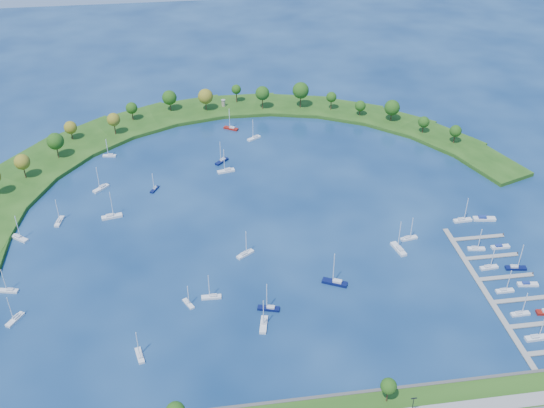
{
  "coord_description": "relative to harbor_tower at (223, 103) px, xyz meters",
  "views": [
    {
      "loc": [
        -29.22,
        -231.6,
        162.59
      ],
      "look_at": [
        5.0,
        5.0,
        4.0
      ],
      "focal_mm": 41.87,
      "sensor_mm": 36.0,
      "label": 1
    }
  ],
  "objects": [
    {
      "name": "moored_boat_18",
      "position": [
        -89.32,
        -168.69,
        -3.19
      ],
      "size": [
        6.08,
        7.95,
        11.71
      ],
      "rotation": [
        0.0,
        0.0,
        4.16
      ],
      "color": "silver",
      "rests_on": "ground"
    },
    {
      "name": "moored_boat_11",
      "position": [
        -65.54,
        -81.79,
        -3.16
      ],
      "size": [
        7.73,
        7.89,
        12.69
      ],
      "rotation": [
        0.0,
        0.0,
        3.94
      ],
      "color": "silver",
      "rests_on": "ground"
    },
    {
      "name": "moored_boat_15",
      "position": [
        30.24,
        -165.48,
        -3.1
      ],
      "size": [
        10.11,
        6.94,
        14.58
      ],
      "rotation": [
        0.0,
        0.0,
        2.68
      ],
      "color": "#0A113F",
      "rests_on": "ground"
    },
    {
      "name": "moored_boat_20",
      "position": [
        -58.94,
        -106.84,
        -3.14
      ],
      "size": [
        9.51,
        4.39,
        13.5
      ],
      "rotation": [
        0.0,
        0.0,
        0.21
      ],
      "color": "silver",
      "rests_on": "ground"
    },
    {
      "name": "docked_boat_4",
      "position": [
        93.67,
        -179.34,
        -3.23
      ],
      "size": [
        7.06,
        1.98,
        10.37
      ],
      "rotation": [
        0.0,
        0.0,
        0.0
      ],
      "color": "silver",
      "rests_on": "ground"
    },
    {
      "name": "docked_boat_2",
      "position": [
        93.67,
        -192.15,
        -3.23
      ],
      "size": [
        7.12,
        2.1,
        10.42
      ],
      "rotation": [
        0.0,
        0.0,
        0.02
      ],
      "color": "silver",
      "rests_on": "ground"
    },
    {
      "name": "moored_boat_13",
      "position": [
        -63.8,
        -49.33,
        -3.23
      ],
      "size": [
        7.09,
        3.1,
        10.08
      ],
      "rotation": [
        0.0,
        0.0,
        2.96
      ],
      "color": "silver",
      "rests_on": "ground"
    },
    {
      "name": "docked_boat_8",
      "position": [
        93.67,
        -152.63,
        -3.22
      ],
      "size": [
        7.39,
        3.05,
        10.54
      ],
      "rotation": [
        0.0,
        0.0,
        -0.15
      ],
      "color": "silver",
      "rests_on": "ground"
    },
    {
      "name": "moored_boat_6",
      "position": [
        -44.05,
        -192.87,
        -3.22
      ],
      "size": [
        3.71,
        7.59,
        10.75
      ],
      "rotation": [
        0.0,
        0.0,
        1.81
      ],
      "color": "silver",
      "rests_on": "ground"
    },
    {
      "name": "moored_boat_14",
      "position": [
        -81.76,
        -107.28,
        -3.2
      ],
      "size": [
        3.64,
        8.09,
        11.5
      ],
      "rotation": [
        0.0,
        0.0,
        1.38
      ],
      "color": "silver",
      "rests_on": "ground"
    },
    {
      "name": "docked_boat_9",
      "position": [
        104.11,
        -152.9,
        -3.5
      ],
      "size": [
        7.9,
        2.29,
        1.61
      ],
      "rotation": [
        0.0,
        0.0,
        0.01
      ],
      "color": "silver",
      "rests_on": "ground"
    },
    {
      "name": "moored_boat_17",
      "position": [
        -17.96,
        -166.78,
        -3.21
      ],
      "size": [
        7.64,
        2.38,
        11.14
      ],
      "rotation": [
        0.0,
        0.0,
        3.11
      ],
      "color": "silver",
      "rests_on": "ground"
    },
    {
      "name": "docked_boat_0",
      "position": [
        93.64,
        -204.5,
        -3.17
      ],
      "size": [
        8.47,
        2.53,
        12.38
      ],
      "rotation": [
        0.0,
        0.0,
        0.02
      ],
      "color": "silver",
      "rests_on": "ground"
    },
    {
      "name": "ground",
      "position": [
        8.13,
        -117.13,
        -4.09
      ],
      "size": [
        700.0,
        700.0,
        0.0
      ],
      "primitive_type": "plane",
      "color": "#082147",
      "rests_on": "ground"
    },
    {
      "name": "moored_boat_2",
      "position": [
        -0.3,
        -184.22,
        -3.16
      ],
      "size": [
        4.24,
        8.93,
        12.65
      ],
      "rotation": [
        0.0,
        0.0,
        4.49
      ],
      "color": "silver",
      "rests_on": "ground"
    },
    {
      "name": "breakwater",
      "position": [
        -38.2,
        -68.42,
        -3.1
      ],
      "size": [
        286.74,
        247.64,
        2.0
      ],
      "color": "#1E4512",
      "rests_on": "ground"
    },
    {
      "name": "docked_boat_5",
      "position": [
        104.11,
        -177.08,
        -3.49
      ],
      "size": [
        8.18,
        3.29,
        1.62
      ],
      "rotation": [
        0.0,
        0.0,
        -0.14
      ],
      "color": "silver",
      "rests_on": "ground"
    },
    {
      "name": "moored_boat_9",
      "position": [
        -2.5,
        -142.53,
        -3.19
      ],
      "size": [
        7.87,
        6.42,
        11.79
      ],
      "rotation": [
        0.0,
        0.0,
        0.61
      ],
      "color": "silver",
      "rests_on": "ground"
    },
    {
      "name": "moored_boat_16",
      "position": [
        13.52,
        -40.81,
        -3.19
      ],
      "size": [
        8.09,
        6.26,
        11.95
      ],
      "rotation": [
        0.0,
        0.0,
        3.7
      ],
      "color": "silver",
      "rests_on": "ground"
    },
    {
      "name": "moored_boat_10",
      "position": [
        -96.94,
        -117.78,
        -3.17
      ],
      "size": [
        8.06,
        7.1,
        12.38
      ],
      "rotation": [
        0.0,
        0.0,
        5.61
      ],
      "color": "silver",
      "rests_on": "ground"
    },
    {
      "name": "moored_boat_5",
      "position": [
        -94.84,
        -152.07,
        -3.22
      ],
      "size": [
        7.63,
        3.61,
        10.82
      ],
      "rotation": [
        0.0,
        0.0,
        2.92
      ],
      "color": "silver",
      "rests_on": "ground"
    },
    {
      "name": "harbor_tower",
      "position": [
        0.0,
        0.0,
        0.0
      ],
      "size": [
        2.6,
        2.6,
        4.07
      ],
      "color": "gray",
      "rests_on": "breakwater"
    },
    {
      "name": "moored_boat_4",
      "position": [
        -26.77,
        -169.2,
        -3.25
      ],
      "size": [
        4.53,
        6.46,
        9.34
      ],
      "rotation": [
        0.0,
        0.0,
        5.19
      ],
      "color": "silver",
      "rests_on": "ground"
    },
    {
      "name": "moored_boat_8",
      "position": [
        2.66,
        -176.14,
        -3.18
      ],
      "size": [
        8.53,
        4.45,
        12.07
      ],
      "rotation": [
        0.0,
        0.0,
        2.87
      ],
      "color": "#0A113F",
      "rests_on": "ground"
    },
    {
      "name": "docked_boat_11",
      "position": [
        105.98,
        -132.49,
        -3.35
      ],
      "size": [
        10.14,
        4.26,
        2.01
      ],
      "rotation": [
        0.0,
        0.0,
        -0.16
      ],
      "color": "silver",
      "rests_on": "ground"
    },
    {
      "name": "moored_boat_7",
      "position": [
        2.03,
        -27.18,
        -3.17
      ],
      "size": [
        8.44,
        6.58,
        12.48
      ],
      "rotation": [
        0.0,
        0.0,
        2.57
      ],
      "color": "maroon",
      "rests_on": "ground"
    },
    {
      "name": "docked_boat_6",
      "position": [
        93.66,
        -165.14,
        -3.21
      ],
      "size": [
        7.57,
        2.6,
        10.94
      ],
      "rotation": [
        0.0,
        0.0,
        0.07
      ],
      "color": "silver",
      "rests_on": "ground"
    },
    {
      "name": "docked_boat_10",
      "position": [
        96.04,
        -132.12,
        -3.18
      ],
      "size": [
        8.38,
        2.69,
        12.17
      ],
      "rotation": [
        0.0,
        0.0,
        0.04
      ],
      "color": "silver",
      "rests_on": "ground"
    },
    {
      "name": "moored_boat_19",
      "position": [
        -4.65,
        -73.93,
        -3.16
      ],
      "size": [
        9.09,
        4.2,
        12.89
      ],
      "rotation": [
        0.0,
        0.0,
        3.35
      ],
      "color": "silver",
      "rests_on": "ground"
    },
    {
      "name": "moored_boat_1",
      "position": [
        -40.06,
        -86.1,
        -3.25
      ],
      "size": [
        4.61,
        6.49,
        9.42
      ],
      "rotation": [
        0.0,
        0.0,
        4.22
      ],
      "color": "#0A113F",
      "rests_on": "ground"
    },
    {
      "name": "moored_boat_0",
      "position": [
        68.06,
        -141.6,
        -3.21
      ],
      "size": [
        7.71,
        3.33,
        10.97
      ],
      "rotation": [
        0.0,
        0.0,
        0.17
      ],
      "color": "silver",
      "rests_on": "ground"
    },
    {
      "name": "moored_boat_3",
      "position": [
        61.38,
        -148.45,
        -3.12
      ],
      "size": [
        4.64,
        9.86,
        13.98
      ],
      "rotation": [
        0.0,
        0.0,
        1.79
      ],
      "color": "silver",
      "rests_on": "ground"
    },
    {
      "name": "breakwater_trees",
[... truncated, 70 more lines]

